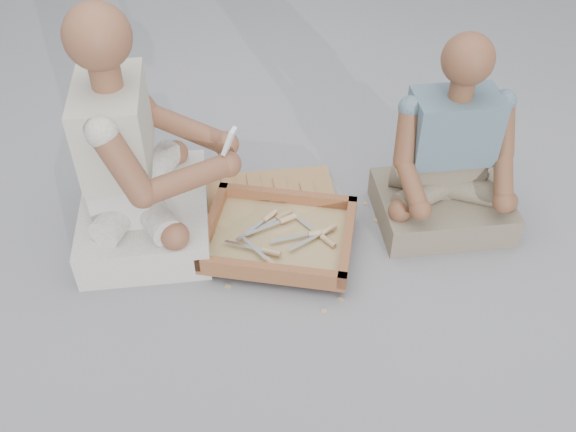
% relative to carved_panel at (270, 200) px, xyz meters
% --- Properties ---
extents(ground, '(60.00, 60.00, 0.00)m').
position_rel_carved_panel_xyz_m(ground, '(0.15, -0.59, -0.02)').
color(ground, gray).
rests_on(ground, ground).
extents(carved_panel, '(0.64, 0.54, 0.04)m').
position_rel_carved_panel_xyz_m(carved_panel, '(0.00, 0.00, 0.00)').
color(carved_panel, olive).
rests_on(carved_panel, ground).
extents(tool_tray, '(0.60, 0.49, 0.07)m').
position_rel_carved_panel_xyz_m(tool_tray, '(0.10, -0.24, 0.04)').
color(tool_tray, brown).
rests_on(tool_tray, carved_panel).
extents(chisel_0, '(0.17, 0.17, 0.02)m').
position_rel_carved_panel_xyz_m(chisel_0, '(0.10, -0.18, 0.06)').
color(chisel_0, white).
rests_on(chisel_0, tool_tray).
extents(chisel_1, '(0.15, 0.18, 0.02)m').
position_rel_carved_panel_xyz_m(chisel_1, '(0.27, -0.20, 0.06)').
color(chisel_1, white).
rests_on(chisel_1, tool_tray).
extents(chisel_2, '(0.20, 0.12, 0.02)m').
position_rel_carved_panel_xyz_m(chisel_2, '(0.22, -0.22, 0.06)').
color(chisel_2, white).
rests_on(chisel_2, tool_tray).
extents(chisel_3, '(0.19, 0.14, 0.02)m').
position_rel_carved_panel_xyz_m(chisel_3, '(0.27, -0.23, 0.05)').
color(chisel_3, white).
rests_on(chisel_3, tool_tray).
extents(chisel_4, '(0.12, 0.20, 0.02)m').
position_rel_carved_panel_xyz_m(chisel_4, '(0.03, -0.18, 0.06)').
color(chisel_4, white).
rests_on(chisel_4, tool_tray).
extents(chisel_5, '(0.22, 0.04, 0.02)m').
position_rel_carved_panel_xyz_m(chisel_5, '(0.08, -0.35, 0.06)').
color(chisel_5, white).
rests_on(chisel_5, tool_tray).
extents(chisel_6, '(0.19, 0.15, 0.02)m').
position_rel_carved_panel_xyz_m(chisel_6, '(0.10, -0.40, 0.07)').
color(chisel_6, white).
rests_on(chisel_6, tool_tray).
extents(chisel_7, '(0.15, 0.18, 0.02)m').
position_rel_carved_panel_xyz_m(chisel_7, '(0.08, -0.15, 0.05)').
color(chisel_7, white).
rests_on(chisel_7, tool_tray).
extents(wood_chip_0, '(0.02, 0.02, 0.00)m').
position_rel_carved_panel_xyz_m(wood_chip_0, '(0.39, 0.10, -0.02)').
color(wood_chip_0, tan).
rests_on(wood_chip_0, ground).
extents(wood_chip_1, '(0.02, 0.02, 0.00)m').
position_rel_carved_panel_xyz_m(wood_chip_1, '(0.14, 0.00, -0.02)').
color(wood_chip_1, tan).
rests_on(wood_chip_1, ground).
extents(wood_chip_2, '(0.02, 0.02, 0.00)m').
position_rel_carved_panel_xyz_m(wood_chip_2, '(0.44, -0.00, -0.02)').
color(wood_chip_2, tan).
rests_on(wood_chip_2, ground).
extents(wood_chip_3, '(0.02, 0.02, 0.00)m').
position_rel_carved_panel_xyz_m(wood_chip_3, '(-0.06, -0.24, -0.02)').
color(wood_chip_3, tan).
rests_on(wood_chip_3, ground).
extents(wood_chip_4, '(0.02, 0.02, 0.00)m').
position_rel_carved_panel_xyz_m(wood_chip_4, '(0.01, 0.05, -0.02)').
color(wood_chip_4, tan).
rests_on(wood_chip_4, ground).
extents(wood_chip_5, '(0.02, 0.02, 0.00)m').
position_rel_carved_panel_xyz_m(wood_chip_5, '(0.16, -0.18, -0.02)').
color(wood_chip_5, tan).
rests_on(wood_chip_5, ground).
extents(wood_chip_6, '(0.02, 0.02, 0.00)m').
position_rel_carved_panel_xyz_m(wood_chip_6, '(-0.00, -0.40, -0.02)').
color(wood_chip_6, tan).
rests_on(wood_chip_6, ground).
extents(wood_chip_7, '(0.02, 0.02, 0.00)m').
position_rel_carved_panel_xyz_m(wood_chip_7, '(0.33, -0.52, -0.02)').
color(wood_chip_7, tan).
rests_on(wood_chip_7, ground).
extents(wood_chip_8, '(0.02, 0.02, 0.00)m').
position_rel_carved_panel_xyz_m(wood_chip_8, '(-0.19, -0.40, -0.02)').
color(wood_chip_8, tan).
rests_on(wood_chip_8, ground).
extents(wood_chip_9, '(0.02, 0.02, 0.00)m').
position_rel_carved_panel_xyz_m(wood_chip_9, '(-0.03, -0.49, -0.02)').
color(wood_chip_9, tan).
rests_on(wood_chip_9, ground).
extents(wood_chip_10, '(0.02, 0.02, 0.00)m').
position_rel_carved_panel_xyz_m(wood_chip_10, '(0.09, 0.08, -0.02)').
color(wood_chip_10, tan).
rests_on(wood_chip_10, ground).
extents(wood_chip_11, '(0.02, 0.02, 0.00)m').
position_rel_carved_panel_xyz_m(wood_chip_11, '(0.34, 0.07, -0.02)').
color(wood_chip_11, tan).
rests_on(wood_chip_11, ground).
extents(wood_chip_12, '(0.02, 0.02, 0.00)m').
position_rel_carved_panel_xyz_m(wood_chip_12, '(-0.15, -0.27, -0.02)').
color(wood_chip_12, tan).
rests_on(wood_chip_12, ground).
extents(wood_chip_13, '(0.02, 0.02, 0.00)m').
position_rel_carved_panel_xyz_m(wood_chip_13, '(0.38, -0.45, -0.02)').
color(wood_chip_13, tan).
rests_on(wood_chip_13, ground).
extents(craftsman, '(0.72, 0.74, 0.94)m').
position_rel_carved_panel_xyz_m(craftsman, '(-0.43, -0.27, 0.30)').
color(craftsman, silver).
rests_on(craftsman, ground).
extents(companion, '(0.62, 0.56, 0.79)m').
position_rel_carved_panel_xyz_m(companion, '(0.69, 0.09, 0.25)').
color(companion, '#7A6A57').
rests_on(companion, ground).
extents(mobile_phone, '(0.05, 0.05, 0.11)m').
position_rel_carved_panel_xyz_m(mobile_phone, '(-0.09, -0.21, 0.43)').
color(mobile_phone, white).
rests_on(mobile_phone, craftsman).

